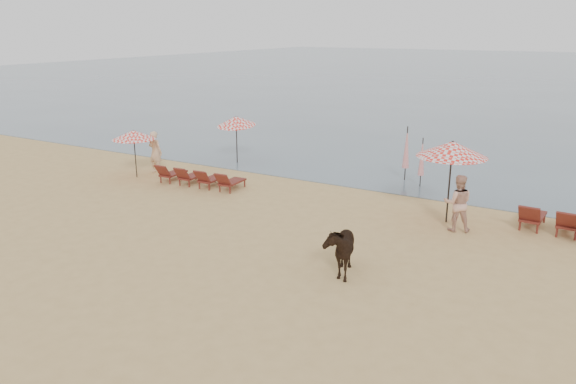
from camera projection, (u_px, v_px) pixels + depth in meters
name	position (u px, v px, depth m)	size (l,w,h in m)	color
ground	(189.00, 282.00, 14.22)	(120.00, 120.00, 0.00)	tan
sea	(550.00, 71.00, 80.53)	(160.00, 140.00, 0.06)	#51606B
lounger_cluster_left	(199.00, 177.00, 22.64)	(3.56, 1.66, 0.55)	maroon
lounger_cluster_right	(550.00, 219.00, 17.58)	(1.80, 1.73, 0.61)	maroon
umbrella_open_left_a	(134.00, 135.00, 23.57)	(1.80, 1.80, 2.05)	black
umbrella_open_left_b	(236.00, 121.00, 26.03)	(1.81, 1.85, 2.31)	black
umbrella_open_right	(452.00, 149.00, 17.86)	(2.24, 2.24, 2.74)	black
umbrella_closed_left	(407.00, 148.00, 23.14)	(0.28, 0.28, 2.30)	black
umbrella_closed_right	(422.00, 157.00, 22.26)	(0.25, 0.25, 2.02)	black
cow	(339.00, 248.00, 14.54)	(0.76, 1.67, 1.41)	black
beachgoer_left	(155.00, 152.00, 24.53)	(0.68, 0.45, 1.87)	tan
beachgoer_right_a	(458.00, 203.00, 17.55)	(0.88, 0.69, 1.82)	tan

